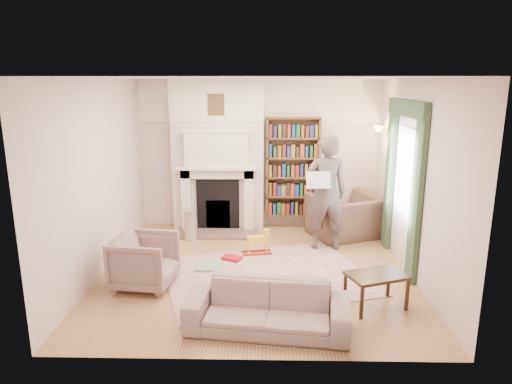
{
  "coord_description": "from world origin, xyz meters",
  "views": [
    {
      "loc": [
        0.15,
        -6.35,
        2.76
      ],
      "look_at": [
        0.0,
        0.25,
        1.15
      ],
      "focal_mm": 32.0,
      "sensor_mm": 36.0,
      "label": 1
    }
  ],
  "objects_px": {
    "man_reading": "(326,193)",
    "sofa": "(268,307)",
    "paraffin_heater": "(191,225)",
    "armchair_left": "(145,261)",
    "armchair_reading": "(345,216)",
    "rocking_horse": "(257,242)",
    "bookcase": "(293,167)",
    "coffee_table": "(376,291)"
  },
  "relations": [
    {
      "from": "coffee_table",
      "to": "rocking_horse",
      "type": "distance_m",
      "value": 2.33
    },
    {
      "from": "rocking_horse",
      "to": "bookcase",
      "type": "bearing_deg",
      "value": 55.67
    },
    {
      "from": "coffee_table",
      "to": "man_reading",
      "type": "bearing_deg",
      "value": 80.21
    },
    {
      "from": "sofa",
      "to": "coffee_table",
      "type": "bearing_deg",
      "value": 29.05
    },
    {
      "from": "man_reading",
      "to": "sofa",
      "type": "bearing_deg",
      "value": 64.13
    },
    {
      "from": "armchair_reading",
      "to": "man_reading",
      "type": "height_order",
      "value": "man_reading"
    },
    {
      "from": "armchair_reading",
      "to": "rocking_horse",
      "type": "distance_m",
      "value": 1.84
    },
    {
      "from": "bookcase",
      "to": "sofa",
      "type": "distance_m",
      "value": 3.9
    },
    {
      "from": "rocking_horse",
      "to": "sofa",
      "type": "bearing_deg",
      "value": -96.23
    },
    {
      "from": "armchair_left",
      "to": "rocking_horse",
      "type": "distance_m",
      "value": 1.94
    },
    {
      "from": "coffee_table",
      "to": "rocking_horse",
      "type": "relative_size",
      "value": 1.46
    },
    {
      "from": "sofa",
      "to": "man_reading",
      "type": "xyz_separation_m",
      "value": [
        0.96,
        2.62,
        0.7
      ]
    },
    {
      "from": "rocking_horse",
      "to": "paraffin_heater",
      "type": "bearing_deg",
      "value": 138.83
    },
    {
      "from": "paraffin_heater",
      "to": "rocking_horse",
      "type": "distance_m",
      "value": 1.39
    },
    {
      "from": "armchair_left",
      "to": "paraffin_heater",
      "type": "height_order",
      "value": "armchair_left"
    },
    {
      "from": "bookcase",
      "to": "coffee_table",
      "type": "distance_m",
      "value": 3.47
    },
    {
      "from": "armchair_left",
      "to": "paraffin_heater",
      "type": "distance_m",
      "value": 1.95
    },
    {
      "from": "bookcase",
      "to": "armchair_reading",
      "type": "relative_size",
      "value": 1.57
    },
    {
      "from": "armchair_reading",
      "to": "sofa",
      "type": "relative_size",
      "value": 0.64
    },
    {
      "from": "armchair_reading",
      "to": "coffee_table",
      "type": "xyz_separation_m",
      "value": [
        -0.07,
        -2.68,
        -0.16
      ]
    },
    {
      "from": "coffee_table",
      "to": "paraffin_heater",
      "type": "xyz_separation_m",
      "value": [
        -2.71,
        2.47,
        0.05
      ]
    },
    {
      "from": "armchair_left",
      "to": "sofa",
      "type": "bearing_deg",
      "value": -116.4
    },
    {
      "from": "bookcase",
      "to": "man_reading",
      "type": "xyz_separation_m",
      "value": [
        0.49,
        -1.14,
        -0.21
      ]
    },
    {
      "from": "coffee_table",
      "to": "paraffin_heater",
      "type": "relative_size",
      "value": 1.27
    },
    {
      "from": "man_reading",
      "to": "paraffin_heater",
      "type": "bearing_deg",
      "value": -15.21
    },
    {
      "from": "man_reading",
      "to": "coffee_table",
      "type": "xyz_separation_m",
      "value": [
        0.38,
        -2.08,
        -0.74
      ]
    },
    {
      "from": "armchair_left",
      "to": "rocking_horse",
      "type": "relative_size",
      "value": 1.66
    },
    {
      "from": "armchair_left",
      "to": "man_reading",
      "type": "height_order",
      "value": "man_reading"
    },
    {
      "from": "armchair_reading",
      "to": "rocking_horse",
      "type": "bearing_deg",
      "value": 8.59
    },
    {
      "from": "armchair_reading",
      "to": "paraffin_heater",
      "type": "distance_m",
      "value": 2.78
    },
    {
      "from": "bookcase",
      "to": "rocking_horse",
      "type": "bearing_deg",
      "value": -113.84
    },
    {
      "from": "paraffin_heater",
      "to": "man_reading",
      "type": "bearing_deg",
      "value": -9.47
    },
    {
      "from": "armchair_reading",
      "to": "sofa",
      "type": "bearing_deg",
      "value": 44.8
    },
    {
      "from": "sofa",
      "to": "rocking_horse",
      "type": "xyz_separation_m",
      "value": [
        -0.17,
        2.3,
        -0.06
      ]
    },
    {
      "from": "armchair_left",
      "to": "armchair_reading",
      "type": "bearing_deg",
      "value": -48.84
    },
    {
      "from": "armchair_reading",
      "to": "rocking_horse",
      "type": "xyz_separation_m",
      "value": [
        -1.58,
        -0.92,
        -0.17
      ]
    },
    {
      "from": "paraffin_heater",
      "to": "armchair_reading",
      "type": "bearing_deg",
      "value": 4.39
    },
    {
      "from": "bookcase",
      "to": "paraffin_heater",
      "type": "xyz_separation_m",
      "value": [
        -1.84,
        -0.76,
        -0.9
      ]
    },
    {
      "from": "armchair_left",
      "to": "sofa",
      "type": "height_order",
      "value": "armchair_left"
    },
    {
      "from": "man_reading",
      "to": "paraffin_heater",
      "type": "distance_m",
      "value": 2.45
    },
    {
      "from": "bookcase",
      "to": "rocking_horse",
      "type": "distance_m",
      "value": 1.87
    },
    {
      "from": "man_reading",
      "to": "rocking_horse",
      "type": "xyz_separation_m",
      "value": [
        -1.13,
        -0.32,
        -0.76
      ]
    }
  ]
}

